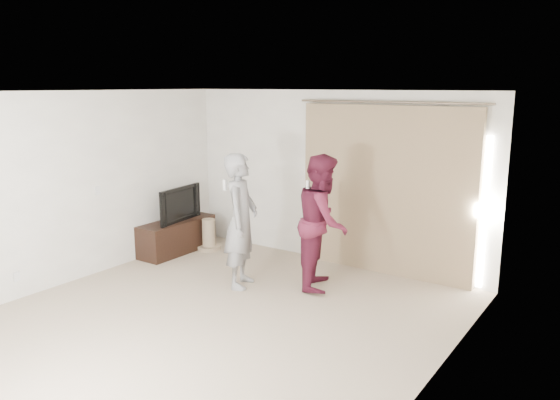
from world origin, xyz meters
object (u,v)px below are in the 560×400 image
(tv, at_px, (176,204))
(person_man, at_px, (241,221))
(tv_console, at_px, (177,236))
(person_woman, at_px, (323,221))

(tv, distance_m, person_man, 1.92)
(tv_console, relative_size, person_woman, 0.76)
(tv_console, xyz_separation_m, person_man, (1.82, -0.60, 0.64))
(tv, bearing_deg, person_man, -114.96)
(tv_console, xyz_separation_m, person_woman, (2.73, -0.01, 0.64))
(tv_console, height_order, tv, tv)
(person_man, relative_size, person_woman, 1.00)
(tv_console, relative_size, person_man, 0.75)
(tv, height_order, person_man, person_man)
(tv_console, xyz_separation_m, tv, (0.00, 0.00, 0.54))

